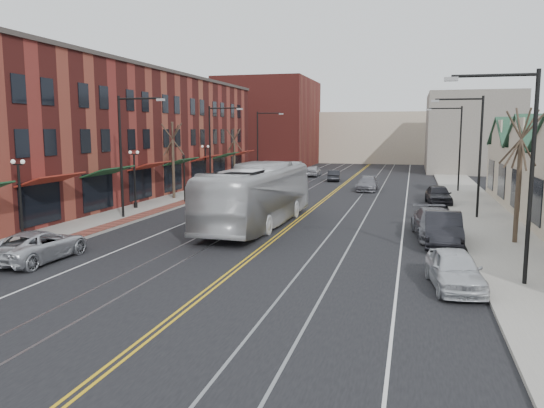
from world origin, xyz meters
The scene contains 30 objects.
ground centered at (0.00, 0.00, 0.00)m, with size 160.00×160.00×0.00m, color black.
sidewalk_left centered at (-12.00, 20.00, 0.07)m, with size 4.00×120.00×0.15m, color gray.
sidewalk_right centered at (12.00, 20.00, 0.07)m, with size 4.00×120.00×0.15m, color gray.
building_left centered at (-19.00, 27.00, 5.50)m, with size 10.00×50.00×11.00m, color maroon.
backdrop_left centered at (-16.00, 70.00, 7.00)m, with size 14.00×18.00×14.00m, color maroon.
backdrop_mid centered at (0.00, 85.00, 4.50)m, with size 22.00×14.00×9.00m, color #C0AD94.
backdrop_right centered at (15.00, 65.00, 5.50)m, with size 12.00×16.00×11.00m, color slate.
streetlight_l_1 centered at (-11.05, 16.00, 5.03)m, with size 3.33×0.25×8.00m.
streetlight_l_2 centered at (-11.05, 32.00, 5.03)m, with size 3.33×0.25×8.00m.
streetlight_l_3 centered at (-11.05, 48.00, 5.03)m, with size 3.33×0.25×8.00m.
streetlight_r_0 centered at (11.05, 6.00, 5.03)m, with size 3.33×0.25×8.00m.
streetlight_r_1 centered at (11.05, 22.00, 5.03)m, with size 3.33×0.25×8.00m.
streetlight_r_2 centered at (11.05, 38.00, 5.03)m, with size 3.33×0.25×8.00m.
lamppost_l_1 centered at (-12.80, 8.00, 2.20)m, with size 0.84×0.28×4.27m.
lamppost_l_2 centered at (-12.80, 20.00, 2.20)m, with size 0.84×0.28×4.27m.
lamppost_l_3 centered at (-12.80, 34.00, 2.20)m, with size 0.84×0.28×4.27m.
tree_left_near centered at (-12.50, 26.00, 3.51)m, with size 1.78×1.37×6.48m.
tree_left_far centered at (-12.50, 42.00, 3.28)m, with size 1.66×1.28×6.02m.
tree_right_mid centered at (12.50, 14.00, 3.75)m, with size 1.90×1.46×6.93m.
manhole_far centered at (-11.20, 8.00, 0.16)m, with size 0.60×0.60×0.02m, color #592D19.
traffic_signal centered at (-10.60, 24.00, 2.35)m, with size 0.18×0.15×3.80m.
transit_bus centered at (-2.00, 15.82, 1.93)m, with size 3.24×13.85×3.86m, color silver.
parked_suv centered at (-9.20, 4.77, 0.71)m, with size 2.35×5.11×1.42m, color #BABCC2.
parked_car_a centered at (8.88, 5.13, 0.74)m, with size 1.76×4.37×1.49m, color silver.
parked_car_b centered at (8.86, 12.99, 0.86)m, with size 1.82×5.21×1.72m, color black.
parked_car_c centered at (8.52, 14.87, 0.79)m, with size 2.22×5.46×1.59m, color slate.
parked_car_d centered at (9.30, 28.80, 0.78)m, with size 1.84×4.58×1.56m, color black.
distant_car_left centered at (-1.65, 46.05, 0.64)m, with size 1.36×3.90×1.28m, color black.
distant_car_right centered at (3.00, 37.00, 0.70)m, with size 1.95×4.79×1.39m, color slate.
distant_car_far centered at (-5.06, 51.41, 0.72)m, with size 1.71×4.25×1.45m, color #A5A6AC.
Camera 1 is at (7.22, -15.41, 5.97)m, focal length 35.00 mm.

